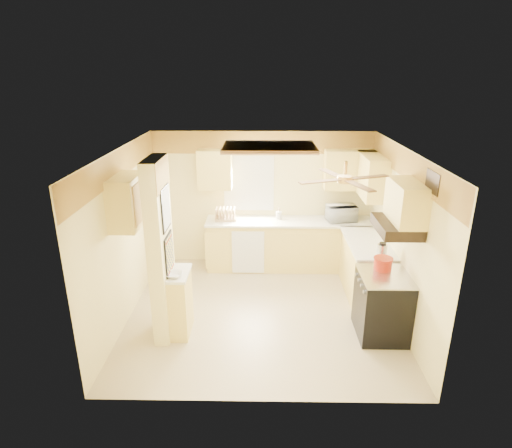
{
  "coord_description": "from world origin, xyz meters",
  "views": [
    {
      "loc": [
        0.01,
        -5.75,
        3.53
      ],
      "look_at": [
        -0.09,
        0.35,
        1.32
      ],
      "focal_mm": 30.0,
      "sensor_mm": 36.0,
      "label": 1
    }
  ],
  "objects_px": {
    "microwave": "(341,213)",
    "bowl": "(174,275)",
    "dutch_oven": "(383,264)",
    "stove": "(382,305)",
    "kettle": "(382,250)"
  },
  "relations": [
    {
      "from": "dutch_oven",
      "to": "stove",
      "type": "bearing_deg",
      "value": -91.76
    },
    {
      "from": "bowl",
      "to": "kettle",
      "type": "bearing_deg",
      "value": 13.34
    },
    {
      "from": "microwave",
      "to": "bowl",
      "type": "bearing_deg",
      "value": 31.67
    },
    {
      "from": "stove",
      "to": "microwave",
      "type": "height_order",
      "value": "microwave"
    },
    {
      "from": "dutch_oven",
      "to": "bowl",
      "type": "bearing_deg",
      "value": -173.58
    },
    {
      "from": "kettle",
      "to": "dutch_oven",
      "type": "bearing_deg",
      "value": -102.27
    },
    {
      "from": "stove",
      "to": "dutch_oven",
      "type": "bearing_deg",
      "value": 88.24
    },
    {
      "from": "stove",
      "to": "dutch_oven",
      "type": "relative_size",
      "value": 3.49
    },
    {
      "from": "microwave",
      "to": "kettle",
      "type": "bearing_deg",
      "value": 91.88
    },
    {
      "from": "stove",
      "to": "bowl",
      "type": "height_order",
      "value": "bowl"
    },
    {
      "from": "microwave",
      "to": "kettle",
      "type": "distance_m",
      "value": 1.62
    },
    {
      "from": "stove",
      "to": "kettle",
      "type": "xyz_separation_m",
      "value": [
        0.09,
        0.56,
        0.58
      ]
    },
    {
      "from": "stove",
      "to": "bowl",
      "type": "bearing_deg",
      "value": -177.31
    },
    {
      "from": "bowl",
      "to": "dutch_oven",
      "type": "bearing_deg",
      "value": 6.42
    },
    {
      "from": "microwave",
      "to": "bowl",
      "type": "distance_m",
      "value": 3.45
    }
  ]
}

